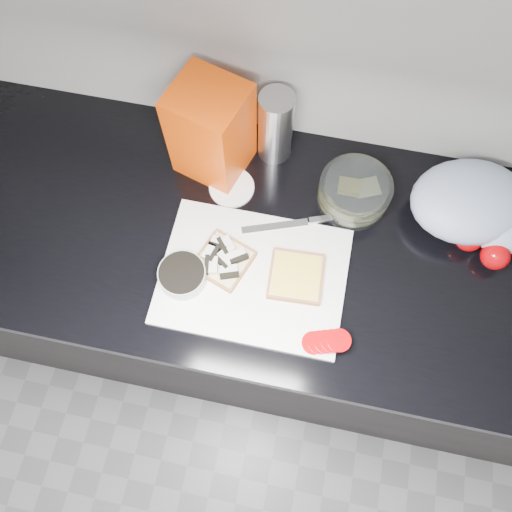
% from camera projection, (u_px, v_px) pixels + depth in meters
% --- Properties ---
extents(base_cabinet, '(3.50, 0.60, 0.86)m').
position_uv_depth(base_cabinet, '(303.00, 307.00, 1.56)').
color(base_cabinet, black).
rests_on(base_cabinet, ground).
extents(countertop, '(3.50, 0.64, 0.04)m').
position_uv_depth(countertop, '(321.00, 251.00, 1.14)').
color(countertop, black).
rests_on(countertop, base_cabinet).
extents(cutting_board, '(0.40, 0.30, 0.01)m').
position_uv_depth(cutting_board, '(253.00, 276.00, 1.09)').
color(cutting_board, white).
rests_on(cutting_board, countertop).
extents(bread_left, '(0.14, 0.14, 0.04)m').
position_uv_depth(bread_left, '(223.00, 259.00, 1.08)').
color(bread_left, beige).
rests_on(bread_left, cutting_board).
extents(bread_right, '(0.13, 0.13, 0.02)m').
position_uv_depth(bread_right, '(296.00, 276.00, 1.07)').
color(bread_right, beige).
rests_on(bread_right, cutting_board).
extents(tomato_slices, '(0.11, 0.07, 0.02)m').
position_uv_depth(tomato_slices, '(326.00, 342.00, 1.02)').
color(tomato_slices, '#A80308').
rests_on(tomato_slices, cutting_board).
extents(knife, '(0.22, 0.09, 0.01)m').
position_uv_depth(knife, '(303.00, 222.00, 1.13)').
color(knife, '#B4B4B9').
rests_on(knife, cutting_board).
extents(seed_tub, '(0.10, 0.10, 0.05)m').
position_uv_depth(seed_tub, '(183.00, 276.00, 1.06)').
color(seed_tub, '#A8ADAC').
rests_on(seed_tub, countertop).
extents(tub_lid, '(0.14, 0.14, 0.01)m').
position_uv_depth(tub_lid, '(232.00, 187.00, 1.18)').
color(tub_lid, white).
rests_on(tub_lid, countertop).
extents(glass_bowl, '(0.16, 0.16, 0.07)m').
position_uv_depth(glass_bowl, '(354.00, 192.00, 1.14)').
color(glass_bowl, silver).
rests_on(glass_bowl, countertop).
extents(bread_bag, '(0.19, 0.18, 0.24)m').
position_uv_depth(bread_bag, '(211.00, 131.00, 1.10)').
color(bread_bag, red).
rests_on(bread_bag, countertop).
extents(steel_canister, '(0.08, 0.08, 0.19)m').
position_uv_depth(steel_canister, '(275.00, 127.00, 1.13)').
color(steel_canister, '#B9B9BE').
rests_on(steel_canister, countertop).
extents(grocery_bag, '(0.31, 0.28, 0.11)m').
position_uv_depth(grocery_bag, '(474.00, 206.00, 1.10)').
color(grocery_bag, '#9EABC2').
rests_on(grocery_bag, countertop).
extents(whole_tomatoes, '(0.12, 0.09, 0.06)m').
position_uv_depth(whole_tomatoes, '(482.00, 247.00, 1.09)').
color(whole_tomatoes, '#A80308').
rests_on(whole_tomatoes, countertop).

